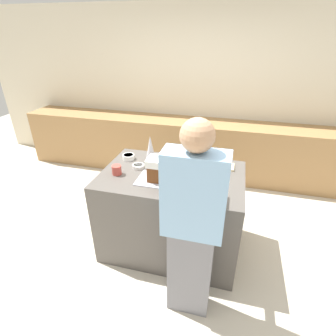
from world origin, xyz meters
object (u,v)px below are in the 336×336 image
(decorative_tree, at_px, (150,149))
(candy_bowl_behind_tray, at_px, (199,165))
(candy_bowl_near_tray_right, at_px, (189,159))
(candy_bowl_near_tray_left, at_px, (128,157))
(candy_bowl_center_rear, at_px, (138,166))
(cookbook, at_px, (223,166))
(candy_bowl_far_left, at_px, (211,171))
(person, at_px, (192,226))
(baking_tray, at_px, (160,180))
(gingerbread_house, at_px, (160,169))
(mug, at_px, (117,170))

(decorative_tree, bearing_deg, candy_bowl_behind_tray, -3.59)
(candy_bowl_behind_tray, height_order, candy_bowl_near_tray_right, candy_bowl_behind_tray)
(candy_bowl_near_tray_left, xyz_separation_m, candy_bowl_center_rear, (0.18, -0.17, -0.01))
(decorative_tree, distance_m, candy_bowl_behind_tray, 0.55)
(cookbook, bearing_deg, candy_bowl_center_rear, -164.40)
(candy_bowl_far_left, height_order, candy_bowl_behind_tray, candy_bowl_behind_tray)
(candy_bowl_center_rear, bearing_deg, candy_bowl_behind_tray, 15.26)
(person, bearing_deg, baking_tray, 127.70)
(baking_tray, height_order, candy_bowl_near_tray_left, candy_bowl_near_tray_left)
(baking_tray, bearing_deg, candy_bowl_behind_tray, 48.05)
(candy_bowl_near_tray_right, bearing_deg, candy_bowl_center_rear, -148.50)
(baking_tray, height_order, cookbook, cookbook)
(candy_bowl_near_tray_left, bearing_deg, gingerbread_house, -37.74)
(decorative_tree, distance_m, candy_bowl_near_tray_left, 0.28)
(candy_bowl_near_tray_left, height_order, person, person)
(decorative_tree, distance_m, candy_bowl_center_rear, 0.24)
(gingerbread_house, relative_size, candy_bowl_center_rear, 2.41)
(candy_bowl_far_left, height_order, person, person)
(baking_tray, relative_size, mug, 4.55)
(mug, bearing_deg, decorative_tree, 59.06)
(gingerbread_house, distance_m, candy_bowl_behind_tray, 0.49)
(person, bearing_deg, decorative_tree, 124.22)
(baking_tray, distance_m, candy_bowl_near_tray_right, 0.52)
(candy_bowl_center_rear, bearing_deg, mug, -130.91)
(baking_tray, bearing_deg, candy_bowl_center_rear, 146.36)
(candy_bowl_behind_tray, height_order, person, person)
(gingerbread_house, bearing_deg, cookbook, 37.05)
(decorative_tree, distance_m, person, 1.13)
(candy_bowl_behind_tray, height_order, cookbook, candy_bowl_behind_tray)
(candy_bowl_near_tray_left, relative_size, candy_bowl_center_rear, 1.07)
(candy_bowl_center_rear, distance_m, cookbook, 0.89)
(baking_tray, height_order, mug, mug)
(baking_tray, height_order, decorative_tree, decorative_tree)
(person, bearing_deg, gingerbread_house, 127.67)
(candy_bowl_behind_tray, bearing_deg, candy_bowl_far_left, -33.24)
(gingerbread_house, bearing_deg, decorative_tree, 118.99)
(candy_bowl_near_tray_left, relative_size, mug, 1.40)
(candy_bowl_behind_tray, distance_m, person, 0.90)
(candy_bowl_behind_tray, height_order, mug, mug)
(candy_bowl_behind_tray, xyz_separation_m, candy_bowl_near_tray_right, (-0.13, 0.13, -0.00))
(candy_bowl_behind_tray, distance_m, cookbook, 0.26)
(baking_tray, relative_size, candy_bowl_near_tray_left, 3.26)
(decorative_tree, relative_size, candy_bowl_behind_tray, 2.31)
(mug, xyz_separation_m, person, (0.86, -0.54, -0.08))
(baking_tray, height_order, candy_bowl_behind_tray, candy_bowl_behind_tray)
(person, bearing_deg, cookbook, 80.75)
(decorative_tree, xyz_separation_m, person, (0.63, -0.93, -0.18))
(person, bearing_deg, candy_bowl_near_tray_right, 102.08)
(decorative_tree, bearing_deg, baking_tray, -61.05)
(candy_bowl_near_tray_right, bearing_deg, candy_bowl_behind_tray, -45.69)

